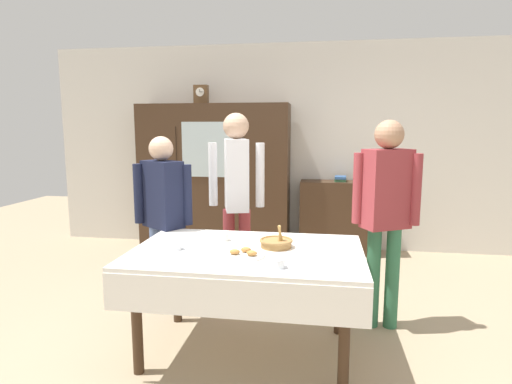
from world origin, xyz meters
TOP-DOWN VIEW (x-y plane):
  - ground_plane at (0.00, 0.00)m, footprint 12.00×12.00m
  - back_wall at (0.00, 2.65)m, footprint 6.40×0.10m
  - dining_table at (0.00, -0.23)m, footprint 1.61×1.05m
  - wall_cabinet at (-0.90, 2.35)m, footprint 1.97×0.46m
  - mantel_clock at (-1.06, 2.35)m, footprint 0.18×0.11m
  - bookshelf_low at (0.74, 2.41)m, footprint 1.01×0.35m
  - book_stack at (0.74, 2.41)m, footprint 0.16×0.21m
  - tea_cup_mid_right at (-0.48, -0.30)m, footprint 0.13×0.13m
  - tea_cup_near_right at (0.26, -0.58)m, footprint 0.13×0.13m
  - tea_cup_back_edge at (-0.21, -0.02)m, footprint 0.13×0.13m
  - bread_basket at (0.20, -0.11)m, footprint 0.24×0.24m
  - pastry_plate at (0.01, -0.36)m, footprint 0.28×0.28m
  - spoon_back_edge at (-0.36, 0.11)m, footprint 0.12×0.02m
  - spoon_mid_left at (-0.48, -0.12)m, footprint 0.12×0.02m
  - person_behind_table_left at (-0.27, 0.73)m, footprint 0.52×0.40m
  - person_beside_shelf at (-0.84, 0.37)m, footprint 0.52×0.37m
  - person_near_right_end at (1.01, 0.35)m, footprint 0.52×0.35m

SIDE VIEW (x-z plane):
  - ground_plane at x=0.00m, z-range 0.00..0.00m
  - bookshelf_low at x=0.74m, z-range 0.00..0.94m
  - dining_table at x=0.00m, z-range 0.28..1.04m
  - spoon_back_edge at x=-0.36m, z-range 0.76..0.77m
  - spoon_mid_left at x=-0.48m, z-range 0.76..0.77m
  - pastry_plate at x=0.01m, z-range 0.75..0.80m
  - tea_cup_mid_right at x=-0.48m, z-range 0.76..0.82m
  - tea_cup_near_right at x=0.26m, z-range 0.76..0.82m
  - tea_cup_back_edge at x=-0.21m, z-range 0.76..0.82m
  - bread_basket at x=0.20m, z-range 0.72..0.88m
  - person_beside_shelf at x=-0.84m, z-range 0.16..1.70m
  - wall_cabinet at x=-0.90m, z-range 0.00..1.92m
  - book_stack at x=0.74m, z-range 0.94..1.00m
  - person_near_right_end at x=1.01m, z-range 0.18..1.86m
  - person_behind_table_left at x=-0.27m, z-range 0.20..1.94m
  - back_wall at x=0.00m, z-range 0.00..2.70m
  - mantel_clock at x=-1.06m, z-range 1.92..2.16m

